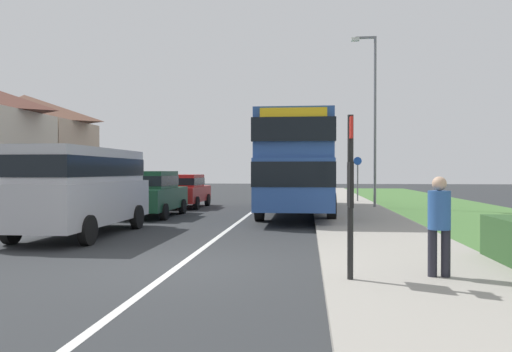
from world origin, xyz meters
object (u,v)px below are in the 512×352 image
parked_car_red (183,189)px  pedestrian_at_stop (439,221)px  bus_stop_sign (350,185)px  street_lamp_mid (373,111)px  double_decker_bus (297,162)px  parked_van_silver (81,184)px  parked_car_dark_green (151,192)px  cycle_route_sign (358,177)px

parked_car_red → pedestrian_at_stop: size_ratio=2.46×
bus_stop_sign → street_lamp_mid: bearing=81.6°
pedestrian_at_stop → bus_stop_sign: 1.53m
double_decker_bus → parked_van_silver: 9.53m
double_decker_bus → parked_car_red: size_ratio=2.81×
parked_van_silver → parked_car_red: 10.45m
street_lamp_mid → parked_car_dark_green: bearing=-152.4°
parked_car_dark_green → street_lamp_mid: bearing=27.6°
parked_van_silver → parked_car_red: size_ratio=1.35×
parked_car_dark_green → parked_car_red: (0.04, 4.80, -0.08)m
double_decker_bus → parked_van_silver: size_ratio=2.09×
parked_van_silver → pedestrian_at_stop: parked_van_silver is taller
parked_van_silver → pedestrian_at_stop: size_ratio=3.31×
pedestrian_at_stop → street_lamp_mid: (0.94, 15.32, 3.53)m
parked_van_silver → street_lamp_mid: bearing=48.6°
parked_van_silver → parked_car_dark_green: parked_van_silver is taller
parked_car_red → cycle_route_sign: size_ratio=1.63×
parked_car_red → bus_stop_sign: bearing=-67.4°
double_decker_bus → parked_car_dark_green: 6.00m
pedestrian_at_stop → street_lamp_mid: 15.75m
pedestrian_at_stop → street_lamp_mid: size_ratio=0.21×
double_decker_bus → pedestrian_at_stop: double_decker_bus is taller
bus_stop_sign → cycle_route_sign: 20.12m
double_decker_bus → pedestrian_at_stop: size_ratio=6.91×
parked_van_silver → street_lamp_mid: (9.07, 10.30, 3.11)m
double_decker_bus → street_lamp_mid: 4.92m
parked_car_red → pedestrian_at_stop: pedestrian_at_stop is taller
parked_car_red → street_lamp_mid: size_ratio=0.52×
parked_van_silver → cycle_route_sign: 17.12m
parked_car_dark_green → street_lamp_mid: 10.68m
pedestrian_at_stop → cycle_route_sign: bearing=88.0°
parked_car_dark_green → cycle_route_sign: 12.54m
cycle_route_sign → street_lamp_mid: (0.25, -4.38, 3.08)m
pedestrian_at_stop → parked_van_silver: bearing=148.3°
double_decker_bus → parked_car_red: bearing=152.8°
parked_car_dark_green → bus_stop_sign: size_ratio=1.64×
cycle_route_sign → street_lamp_mid: 5.36m
parked_car_dark_green → double_decker_bus: bearing=19.7°
parked_car_red → parked_car_dark_green: bearing=-90.5°
bus_stop_sign → cycle_route_sign: size_ratio=1.03×
parked_car_red → bus_stop_sign: bus_stop_sign is taller
double_decker_bus → parked_car_dark_green: size_ratio=2.70×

